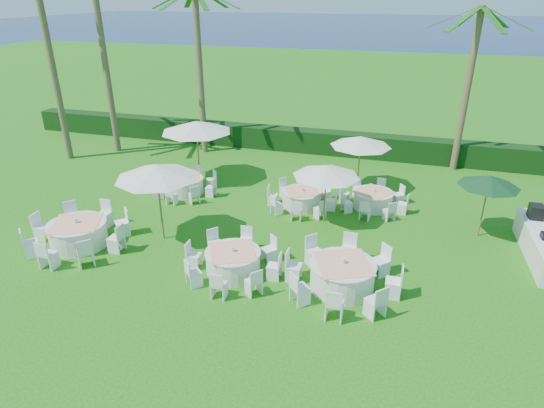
# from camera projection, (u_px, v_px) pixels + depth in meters

# --- Properties ---
(ground) EXTENTS (120.00, 120.00, 0.00)m
(ground) POSITION_uv_depth(u_px,v_px,m) (229.00, 264.00, 14.77)
(ground) COLOR #1A6210
(ground) RESTS_ON ground
(hedge) EXTENTS (34.00, 1.00, 1.20)m
(hedge) POSITION_uv_depth(u_px,v_px,m) (307.00, 141.00, 24.95)
(hedge) COLOR black
(hedge) RESTS_ON ground
(ocean) EXTENTS (260.00, 260.00, 0.00)m
(ocean) POSITION_uv_depth(u_px,v_px,m) (390.00, 30.00, 103.45)
(ocean) COLOR navy
(ocean) RESTS_ON ground
(banquet_table_a) EXTENTS (3.45, 3.45, 1.04)m
(banquet_table_a) POSITION_uv_depth(u_px,v_px,m) (78.00, 233.00, 15.71)
(banquet_table_a) COLOR silver
(banquet_table_a) RESTS_ON ground
(banquet_table_b) EXTENTS (3.05, 3.05, 0.93)m
(banquet_table_b) POSITION_uv_depth(u_px,v_px,m) (233.00, 261.00, 14.18)
(banquet_table_b) COLOR silver
(banquet_table_b) RESTS_ON ground
(banquet_table_c) EXTENTS (3.41, 3.41, 1.03)m
(banquet_table_c) POSITION_uv_depth(u_px,v_px,m) (342.00, 275.00, 13.42)
(banquet_table_c) COLOR silver
(banquet_table_c) RESTS_ON ground
(banquet_table_d) EXTENTS (2.82, 2.82, 0.87)m
(banquet_table_d) POSITION_uv_depth(u_px,v_px,m) (185.00, 185.00, 19.85)
(banquet_table_d) COLOR silver
(banquet_table_d) RESTS_ON ground
(banquet_table_e) EXTENTS (2.83, 2.83, 0.87)m
(banquet_table_e) POSITION_uv_depth(u_px,v_px,m) (302.00, 198.00, 18.55)
(banquet_table_e) COLOR silver
(banquet_table_e) RESTS_ON ground
(banquet_table_f) EXTENTS (2.79, 2.79, 0.86)m
(banquet_table_f) POSITION_uv_depth(u_px,v_px,m) (373.00, 199.00, 18.49)
(banquet_table_f) COLOR silver
(banquet_table_f) RESTS_ON ground
(umbrella_a) EXTENTS (2.82, 2.82, 2.83)m
(umbrella_a) POSITION_uv_depth(u_px,v_px,m) (156.00, 171.00, 15.23)
(umbrella_a) COLOR brown
(umbrella_a) RESTS_ON ground
(umbrella_b) EXTENTS (2.51, 2.51, 2.26)m
(umbrella_b) POSITION_uv_depth(u_px,v_px,m) (326.00, 171.00, 16.65)
(umbrella_b) COLOR brown
(umbrella_b) RESTS_ON ground
(umbrella_c) EXTENTS (3.19, 3.19, 2.81)m
(umbrella_c) POSITION_uv_depth(u_px,v_px,m) (196.00, 127.00, 20.31)
(umbrella_c) COLOR brown
(umbrella_c) RESTS_ON ground
(umbrella_d) EXTENTS (2.62, 2.62, 2.46)m
(umbrella_d) POSITION_uv_depth(u_px,v_px,m) (361.00, 141.00, 19.36)
(umbrella_d) COLOR brown
(umbrella_d) RESTS_ON ground
(umbrella_green) EXTENTS (2.09, 2.09, 2.35)m
(umbrella_green) POSITION_uv_depth(u_px,v_px,m) (490.00, 181.00, 15.59)
(umbrella_green) COLOR brown
(umbrella_green) RESTS_ON ground
(buffet_table) EXTENTS (0.89, 3.90, 1.38)m
(buffet_table) POSITION_uv_depth(u_px,v_px,m) (539.00, 244.00, 15.01)
(buffet_table) COLOR silver
(buffet_table) RESTS_ON ground
(palm_a) EXTENTS (4.38, 4.23, 9.21)m
(palm_a) POSITION_uv_depth(u_px,v_px,m) (104.00, 56.00, 23.15)
(palm_a) COLOR brown
(palm_a) RESTS_ON ground
(palm_b) EXTENTS (4.40, 4.17, 8.26)m
(palm_b) POSITION_uv_depth(u_px,v_px,m) (200.00, 66.00, 23.23)
(palm_b) COLOR brown
(palm_b) RESTS_ON ground
(palm_d) EXTENTS (4.38, 4.22, 7.51)m
(palm_d) POSITION_uv_depth(u_px,v_px,m) (468.00, 84.00, 20.90)
(palm_d) COLOR brown
(palm_d) RESTS_ON ground
(palm_f) EXTENTS (4.41, 4.05, 8.96)m
(palm_f) POSITION_uv_depth(u_px,v_px,m) (52.00, 62.00, 22.07)
(palm_f) COLOR brown
(palm_f) RESTS_ON ground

